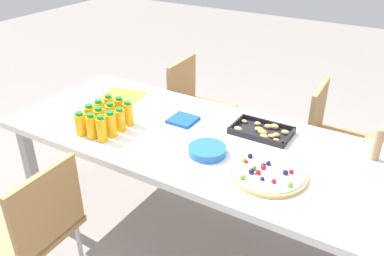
{
  "coord_description": "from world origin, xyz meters",
  "views": [
    {
      "loc": [
        0.86,
        -1.63,
        1.8
      ],
      "look_at": [
        -0.13,
        0.03,
        0.75
      ],
      "focal_mm": 37.64,
      "sensor_mm": 36.0,
      "label": 1
    }
  ],
  "objects_px": {
    "paper_folder": "(122,95)",
    "juice_bottle_2": "(102,129)",
    "chair_far_left": "(195,104)",
    "plate_stack": "(207,150)",
    "chair_near_left": "(35,225)",
    "juice_bottle_10": "(120,110)",
    "juice_bottle_7": "(111,115)",
    "party_table": "(210,150)",
    "juice_bottle_6": "(99,112)",
    "juice_bottle_5": "(111,124)",
    "juice_bottle_8": "(120,120)",
    "juice_bottle_0": "(80,124)",
    "juice_bottle_11": "(128,114)",
    "juice_bottle_3": "(90,117)",
    "cardboard_tube": "(378,144)",
    "juice_bottle_4": "(99,121)",
    "napkin_stack": "(183,120)",
    "juice_bottle_1": "(91,127)",
    "chair_far_right": "(332,136)",
    "fruit_pizza": "(268,173)",
    "snack_tray": "(262,131)"
  },
  "relations": [
    {
      "from": "snack_tray",
      "to": "party_table",
      "type": "bearing_deg",
      "value": -134.28
    },
    {
      "from": "chair_near_left",
      "to": "chair_far_left",
      "type": "bearing_deg",
      "value": -0.42
    },
    {
      "from": "juice_bottle_8",
      "to": "plate_stack",
      "type": "relative_size",
      "value": 0.7
    },
    {
      "from": "juice_bottle_3",
      "to": "plate_stack",
      "type": "distance_m",
      "value": 0.69
    },
    {
      "from": "paper_folder",
      "to": "juice_bottle_2",
      "type": "bearing_deg",
      "value": -60.46
    },
    {
      "from": "cardboard_tube",
      "to": "party_table",
      "type": "bearing_deg",
      "value": -162.08
    },
    {
      "from": "chair_far_left",
      "to": "juice_bottle_10",
      "type": "height_order",
      "value": "juice_bottle_10"
    },
    {
      "from": "juice_bottle_0",
      "to": "juice_bottle_11",
      "type": "height_order",
      "value": "juice_bottle_11"
    },
    {
      "from": "chair_far_left",
      "to": "juice_bottle_8",
      "type": "bearing_deg",
      "value": 2.3
    },
    {
      "from": "juice_bottle_2",
      "to": "juice_bottle_5",
      "type": "distance_m",
      "value": 0.07
    },
    {
      "from": "juice_bottle_2",
      "to": "juice_bottle_3",
      "type": "bearing_deg",
      "value": 154.72
    },
    {
      "from": "party_table",
      "to": "chair_near_left",
      "type": "bearing_deg",
      "value": -123.77
    },
    {
      "from": "juice_bottle_11",
      "to": "juice_bottle_8",
      "type": "bearing_deg",
      "value": -85.23
    },
    {
      "from": "juice_bottle_11",
      "to": "cardboard_tube",
      "type": "distance_m",
      "value": 1.3
    },
    {
      "from": "juice_bottle_1",
      "to": "juice_bottle_3",
      "type": "relative_size",
      "value": 0.96
    },
    {
      "from": "fruit_pizza",
      "to": "cardboard_tube",
      "type": "relative_size",
      "value": 2.14
    },
    {
      "from": "party_table",
      "to": "juice_bottle_6",
      "type": "relative_size",
      "value": 16.14
    },
    {
      "from": "chair_far_right",
      "to": "juice_bottle_5",
      "type": "height_order",
      "value": "juice_bottle_5"
    },
    {
      "from": "chair_near_left",
      "to": "chair_far_right",
      "type": "relative_size",
      "value": 1.0
    },
    {
      "from": "juice_bottle_1",
      "to": "chair_far_right",
      "type": "bearing_deg",
      "value": 47.33
    },
    {
      "from": "chair_far_right",
      "to": "juice_bottle_1",
      "type": "relative_size",
      "value": 5.89
    },
    {
      "from": "juice_bottle_4",
      "to": "fruit_pizza",
      "type": "distance_m",
      "value": 0.95
    },
    {
      "from": "juice_bottle_1",
      "to": "fruit_pizza",
      "type": "relative_size",
      "value": 0.4
    },
    {
      "from": "chair_near_left",
      "to": "juice_bottle_11",
      "type": "relative_size",
      "value": 5.81
    },
    {
      "from": "party_table",
      "to": "chair_near_left",
      "type": "height_order",
      "value": "chair_near_left"
    },
    {
      "from": "chair_far_left",
      "to": "plate_stack",
      "type": "distance_m",
      "value": 1.11
    },
    {
      "from": "juice_bottle_4",
      "to": "napkin_stack",
      "type": "bearing_deg",
      "value": 46.56
    },
    {
      "from": "juice_bottle_2",
      "to": "cardboard_tube",
      "type": "distance_m",
      "value": 1.37
    },
    {
      "from": "juice_bottle_2",
      "to": "juice_bottle_7",
      "type": "relative_size",
      "value": 1.03
    },
    {
      "from": "plate_stack",
      "to": "juice_bottle_0",
      "type": "bearing_deg",
      "value": -165.58
    },
    {
      "from": "juice_bottle_2",
      "to": "juice_bottle_11",
      "type": "relative_size",
      "value": 1.03
    },
    {
      "from": "chair_far_left",
      "to": "juice_bottle_10",
      "type": "distance_m",
      "value": 0.9
    },
    {
      "from": "juice_bottle_5",
      "to": "cardboard_tube",
      "type": "distance_m",
      "value": 1.35
    },
    {
      "from": "juice_bottle_4",
      "to": "napkin_stack",
      "type": "distance_m",
      "value": 0.47
    },
    {
      "from": "fruit_pizza",
      "to": "paper_folder",
      "type": "distance_m",
      "value": 1.21
    },
    {
      "from": "cardboard_tube",
      "to": "paper_folder",
      "type": "bearing_deg",
      "value": -178.6
    },
    {
      "from": "plate_stack",
      "to": "juice_bottle_5",
      "type": "bearing_deg",
      "value": -169.21
    },
    {
      "from": "juice_bottle_6",
      "to": "juice_bottle_5",
      "type": "bearing_deg",
      "value": -27.38
    },
    {
      "from": "chair_near_left",
      "to": "party_table",
      "type": "bearing_deg",
      "value": -35.4
    },
    {
      "from": "juice_bottle_0",
      "to": "juice_bottle_8",
      "type": "relative_size",
      "value": 0.99
    },
    {
      "from": "juice_bottle_8",
      "to": "snack_tray",
      "type": "xyz_separation_m",
      "value": [
        0.68,
        0.37,
        -0.05
      ]
    },
    {
      "from": "cardboard_tube",
      "to": "paper_folder",
      "type": "height_order",
      "value": "cardboard_tube"
    },
    {
      "from": "juice_bottle_10",
      "to": "paper_folder",
      "type": "bearing_deg",
      "value": 127.94
    },
    {
      "from": "party_table",
      "to": "juice_bottle_1",
      "type": "distance_m",
      "value": 0.64
    },
    {
      "from": "juice_bottle_3",
      "to": "cardboard_tube",
      "type": "bearing_deg",
      "value": 18.77
    },
    {
      "from": "juice_bottle_1",
      "to": "juice_bottle_11",
      "type": "xyz_separation_m",
      "value": [
        0.07,
        0.22,
        0.0
      ]
    },
    {
      "from": "chair_near_left",
      "to": "juice_bottle_1",
      "type": "distance_m",
      "value": 0.56
    },
    {
      "from": "juice_bottle_7",
      "to": "paper_folder",
      "type": "height_order",
      "value": "juice_bottle_7"
    },
    {
      "from": "chair_far_left",
      "to": "juice_bottle_10",
      "type": "relative_size",
      "value": 5.52
    },
    {
      "from": "snack_tray",
      "to": "juice_bottle_8",
      "type": "bearing_deg",
      "value": -151.77
    }
  ]
}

